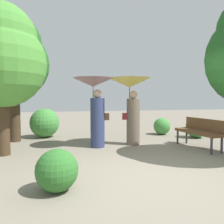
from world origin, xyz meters
TOP-DOWN VIEW (x-y plane):
  - ground_plane at (0.00, 0.00)m, footprint 40.00×40.00m
  - person_left at (-0.62, 2.59)m, footprint 1.14×1.14m
  - person_right at (0.48, 2.67)m, footprint 1.26×1.26m
  - park_bench at (2.24, 1.75)m, footprint 0.66×1.55m
  - tree_near_left at (-3.03, 4.06)m, footprint 2.24×2.24m
  - tree_mid_left at (-2.98, 2.27)m, footprint 2.14×2.14m
  - bush_path_left at (-1.69, -0.23)m, footprint 0.65×0.65m
  - bush_path_right at (2.27, 4.13)m, footprint 0.65×0.65m
  - bush_behind_bench at (3.14, 3.20)m, footprint 0.74×0.74m
  - bush_far_side at (-2.13, 4.61)m, footprint 1.04×1.04m

SIDE VIEW (x-z plane):
  - ground_plane at x=0.00m, z-range 0.00..0.00m
  - bush_path_right at x=2.27m, z-range 0.00..0.65m
  - bush_path_left at x=-1.69m, z-range 0.00..0.65m
  - bush_behind_bench at x=3.14m, z-range 0.00..0.74m
  - park_bench at x=2.24m, z-range 0.10..0.93m
  - bush_far_side at x=-2.13m, z-range 0.00..1.04m
  - person_left at x=-0.62m, z-range 0.39..2.37m
  - person_right at x=0.48m, z-range 0.47..2.48m
  - tree_mid_left at x=-2.98m, z-range 0.58..4.30m
  - tree_near_left at x=-3.03m, z-range 0.68..4.76m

